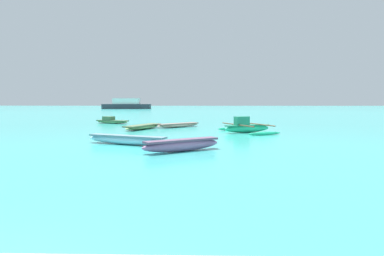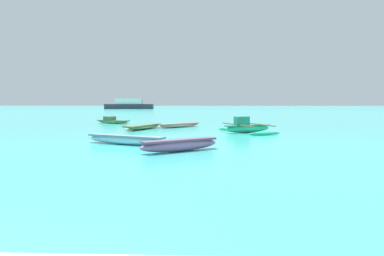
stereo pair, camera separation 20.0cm
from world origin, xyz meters
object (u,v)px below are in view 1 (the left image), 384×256
(moored_boat_1, at_px, (143,127))
(moored_boat_4, at_px, (112,121))
(moored_boat_3, at_px, (127,139))
(moored_boat_5, at_px, (182,145))
(moored_boat_2, at_px, (246,127))
(distant_ferry, at_px, (127,105))
(moored_boat_0, at_px, (178,125))

(moored_boat_1, height_order, moored_boat_4, moored_boat_4)
(moored_boat_3, distance_m, moored_boat_5, 3.19)
(moored_boat_1, bearing_deg, moored_boat_5, -138.26)
(moored_boat_2, xyz_separation_m, moored_boat_3, (-6.05, -5.91, -0.09))
(moored_boat_1, relative_size, moored_boat_3, 0.95)
(moored_boat_2, relative_size, moored_boat_5, 1.43)
(moored_boat_4, bearing_deg, moored_boat_2, -14.15)
(moored_boat_2, height_order, moored_boat_3, moored_boat_2)
(moored_boat_1, distance_m, distant_ferry, 56.62)
(moored_boat_0, bearing_deg, moored_boat_1, 173.72)
(moored_boat_0, relative_size, moored_boat_2, 0.72)
(moored_boat_2, relative_size, moored_boat_4, 1.39)
(moored_boat_0, distance_m, moored_boat_5, 11.71)
(moored_boat_1, relative_size, distant_ferry, 0.35)
(moored_boat_2, distance_m, distant_ferry, 60.56)
(moored_boat_0, xyz_separation_m, moored_boat_5, (0.92, -11.67, 0.09))
(moored_boat_5, bearing_deg, moored_boat_4, 79.25)
(moored_boat_4, bearing_deg, moored_boat_1, -34.55)
(moored_boat_4, height_order, moored_boat_5, moored_boat_4)
(moored_boat_0, height_order, distant_ferry, distant_ferry)
(moored_boat_5, bearing_deg, moored_boat_2, 31.65)
(moored_boat_0, relative_size, distant_ferry, 0.29)
(moored_boat_2, xyz_separation_m, distant_ferry, (-19.83, 57.22, 0.67))
(moored_boat_3, relative_size, moored_boat_4, 1.27)
(moored_boat_1, distance_m, moored_boat_3, 8.09)
(moored_boat_1, xyz_separation_m, moored_boat_5, (3.22, -9.98, 0.09))
(moored_boat_3, bearing_deg, moored_boat_4, 130.90)
(moored_boat_0, distance_m, moored_boat_2, 5.85)
(moored_boat_1, relative_size, moored_boat_4, 1.21)
(moored_boat_0, height_order, moored_boat_2, moored_boat_2)
(moored_boat_2, bearing_deg, moored_boat_0, 114.59)
(moored_boat_4, bearing_deg, moored_boat_5, -43.30)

